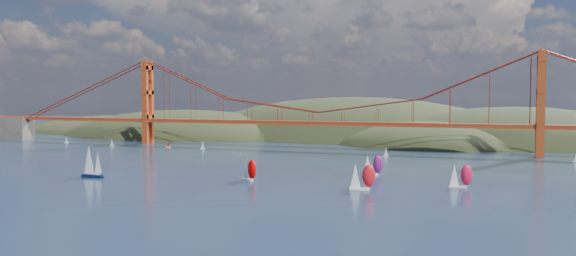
{
  "coord_description": "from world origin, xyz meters",
  "views": [
    {
      "loc": [
        101.8,
        -136.42,
        31.08
      ],
      "look_at": [
        14.99,
        90.0,
        17.68
      ],
      "focal_mm": 35.0,
      "sensor_mm": 36.0,
      "label": 1
    }
  ],
  "objects_px": {
    "racer_1": "(362,176)",
    "racer_2": "(460,176)",
    "sloop_navy": "(92,161)",
    "racer_rwb": "(373,165)",
    "racer_0": "(248,169)"
  },
  "relations": [
    {
      "from": "sloop_navy",
      "to": "racer_0",
      "type": "xyz_separation_m",
      "value": [
        60.69,
        13.42,
        -1.82
      ]
    },
    {
      "from": "sloop_navy",
      "to": "racer_rwb",
      "type": "bearing_deg",
      "value": 23.45
    },
    {
      "from": "sloop_navy",
      "to": "racer_1",
      "type": "distance_m",
      "value": 105.22
    },
    {
      "from": "racer_2",
      "to": "racer_rwb",
      "type": "relative_size",
      "value": 0.99
    },
    {
      "from": "sloop_navy",
      "to": "racer_2",
      "type": "height_order",
      "value": "sloop_navy"
    },
    {
      "from": "sloop_navy",
      "to": "racer_rwb",
      "type": "relative_size",
      "value": 1.53
    },
    {
      "from": "racer_0",
      "to": "racer_2",
      "type": "distance_m",
      "value": 75.43
    },
    {
      "from": "sloop_navy",
      "to": "racer_0",
      "type": "height_order",
      "value": "sloop_navy"
    },
    {
      "from": "racer_rwb",
      "to": "sloop_navy",
      "type": "bearing_deg",
      "value": -170.68
    },
    {
      "from": "racer_rwb",
      "to": "racer_1",
      "type": "bearing_deg",
      "value": -97.63
    },
    {
      "from": "sloop_navy",
      "to": "racer_2",
      "type": "distance_m",
      "value": 137.52
    },
    {
      "from": "racer_0",
      "to": "racer_rwb",
      "type": "bearing_deg",
      "value": 65.62
    },
    {
      "from": "sloop_navy",
      "to": "racer_rwb",
      "type": "distance_m",
      "value": 109.9
    },
    {
      "from": "racer_1",
      "to": "racer_2",
      "type": "distance_m",
      "value": 34.61
    },
    {
      "from": "sloop_navy",
      "to": "racer_0",
      "type": "relative_size",
      "value": 1.52
    }
  ]
}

